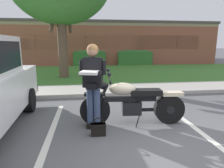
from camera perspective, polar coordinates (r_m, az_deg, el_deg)
name	(u,v)px	position (r m, az deg, el deg)	size (l,w,h in m)	color
ground_plane	(162,144)	(3.65, 14.35, -16.58)	(140.00, 140.00, 0.00)	#565659
curb_strip	(125,94)	(6.59, 3.83, -2.85)	(60.00, 0.20, 0.12)	#ADA89E
concrete_walk	(121,89)	(7.41, 2.54, -1.37)	(60.00, 1.50, 0.08)	#ADA89E
grass_lawn	(108,72)	(11.71, -1.21, 3.40)	(60.00, 7.33, 0.06)	#3D752D
stall_stripe_0	(46,146)	(3.67, -18.60, -16.63)	(0.12, 4.40, 0.01)	silver
stall_stripe_1	(205,135)	(4.21, 25.42, -13.36)	(0.12, 4.40, 0.01)	silver
motorcycle	(137,102)	(4.23, 7.20, -5.28)	(2.24, 0.82, 1.18)	black
rider_person	(93,80)	(3.89, -5.61, 1.26)	(0.53, 0.64, 1.70)	black
handbag	(98,128)	(3.79, -4.02, -12.72)	(0.28, 0.13, 0.36)	black
hedge_left	(89,57)	(15.61, -6.58, 7.68)	(2.48, 0.90, 1.24)	#336B2D
hedge_center_left	(134,57)	(16.08, 6.53, 7.79)	(2.76, 0.90, 1.24)	#336B2D
brick_building	(86,43)	(21.27, -7.66, 11.68)	(22.14, 11.58, 3.52)	#93513D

